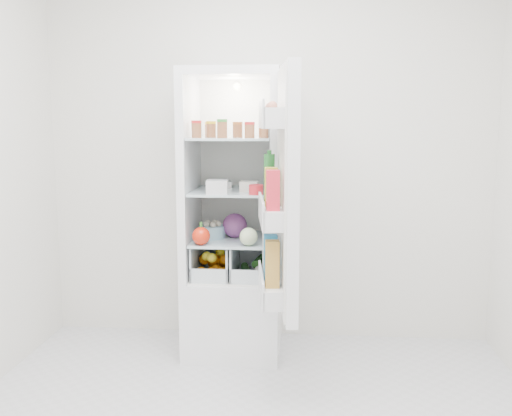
# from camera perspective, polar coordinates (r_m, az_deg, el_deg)

# --- Properties ---
(room_walls) EXTENTS (3.02, 3.02, 2.61)m
(room_walls) POSITION_cam_1_polar(r_m,az_deg,el_deg) (2.37, -1.27, 11.22)
(room_walls) COLOR silver
(room_walls) RESTS_ON ground
(refrigerator) EXTENTS (0.60, 0.60, 1.80)m
(refrigerator) POSITION_cam_1_polar(r_m,az_deg,el_deg) (3.72, -2.17, -4.07)
(refrigerator) COLOR white
(refrigerator) RESTS_ON ground
(shelf_low) EXTENTS (0.49, 0.53, 0.01)m
(shelf_low) POSITION_cam_1_polar(r_m,az_deg,el_deg) (3.64, -2.30, -3.14)
(shelf_low) COLOR silver
(shelf_low) RESTS_ON refrigerator
(shelf_mid) EXTENTS (0.49, 0.53, 0.02)m
(shelf_mid) POSITION_cam_1_polar(r_m,az_deg,el_deg) (3.59, -2.33, 1.71)
(shelf_mid) COLOR silver
(shelf_mid) RESTS_ON refrigerator
(shelf_top) EXTENTS (0.49, 0.53, 0.02)m
(shelf_top) POSITION_cam_1_polar(r_m,az_deg,el_deg) (3.57, -2.36, 6.98)
(shelf_top) COLOR silver
(shelf_top) RESTS_ON refrigerator
(crisper_left) EXTENTS (0.23, 0.46, 0.22)m
(crisper_left) POSITION_cam_1_polar(r_m,az_deg,el_deg) (3.69, -4.18, -5.08)
(crisper_left) COLOR silver
(crisper_left) RESTS_ON refrigerator
(crisper_right) EXTENTS (0.23, 0.46, 0.22)m
(crisper_right) POSITION_cam_1_polar(r_m,az_deg,el_deg) (3.66, -0.37, -5.17)
(crisper_right) COLOR silver
(crisper_right) RESTS_ON refrigerator
(condiment_jars) EXTENTS (0.46, 0.32, 0.08)m
(condiment_jars) POSITION_cam_1_polar(r_m,az_deg,el_deg) (3.49, -2.92, 7.75)
(condiment_jars) COLOR #B21919
(condiment_jars) RESTS_ON shelf_top
(squeeze_bottle) EXTENTS (0.06, 0.06, 0.19)m
(squeeze_bottle) POSITION_cam_1_polar(r_m,az_deg,el_deg) (3.52, 1.07, 8.61)
(squeeze_bottle) COLOR silver
(squeeze_bottle) RESTS_ON shelf_top
(tub_white) EXTENTS (0.14, 0.14, 0.08)m
(tub_white) POSITION_cam_1_polar(r_m,az_deg,el_deg) (3.40, -3.90, 2.12)
(tub_white) COLOR silver
(tub_white) RESTS_ON shelf_mid
(tub_cream) EXTENTS (0.11, 0.11, 0.06)m
(tub_cream) POSITION_cam_1_polar(r_m,az_deg,el_deg) (3.51, -0.68, 2.18)
(tub_cream) COLOR beige
(tub_cream) RESTS_ON shelf_mid
(tin_red) EXTENTS (0.10, 0.10, 0.06)m
(tin_red) POSITION_cam_1_polar(r_m,az_deg,el_deg) (3.36, 0.01, 1.86)
(tin_red) COLOR red
(tin_red) RESTS_ON shelf_mid
(foil_tray) EXTENTS (0.17, 0.14, 0.04)m
(foil_tray) POSITION_cam_1_polar(r_m,az_deg,el_deg) (3.74, -3.66, 2.38)
(foil_tray) COLOR silver
(foil_tray) RESTS_ON shelf_mid
(red_cabbage) EXTENTS (0.16, 0.16, 0.16)m
(red_cabbage) POSITION_cam_1_polar(r_m,az_deg,el_deg) (3.64, -2.13, -1.76)
(red_cabbage) COLOR #581E51
(red_cabbage) RESTS_ON shelf_low
(bell_pepper) EXTENTS (0.11, 0.11, 0.11)m
(bell_pepper) POSITION_cam_1_polar(r_m,az_deg,el_deg) (3.45, -5.51, -2.80)
(bell_pepper) COLOR red
(bell_pepper) RESTS_ON shelf_low
(mushroom_bowl) EXTENTS (0.17, 0.17, 0.08)m
(mushroom_bowl) POSITION_cam_1_polar(r_m,az_deg,el_deg) (3.65, -4.41, -2.39)
(mushroom_bowl) COLOR #8CBAD1
(mushroom_bowl) RESTS_ON shelf_low
(salad_bag) EXTENTS (0.11, 0.11, 0.11)m
(salad_bag) POSITION_cam_1_polar(r_m,az_deg,el_deg) (3.41, -0.75, -2.88)
(salad_bag) COLOR beige
(salad_bag) RESTS_ON shelf_low
(citrus_pile) EXTENTS (0.20, 0.31, 0.16)m
(citrus_pile) POSITION_cam_1_polar(r_m,az_deg,el_deg) (3.67, -4.20, -5.60)
(citrus_pile) COLOR orange
(citrus_pile) RESTS_ON refrigerator
(veg_pile) EXTENTS (0.16, 0.30, 0.10)m
(veg_pile) POSITION_cam_1_polar(r_m,az_deg,el_deg) (3.67, -0.30, -5.89)
(veg_pile) COLOR #24521B
(veg_pile) RESTS_ON refrigerator
(fridge_door) EXTENTS (0.23, 0.60, 1.30)m
(fridge_door) POSITION_cam_1_polar(r_m,az_deg,el_deg) (2.99, 2.66, 1.12)
(fridge_door) COLOR white
(fridge_door) RESTS_ON refrigerator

